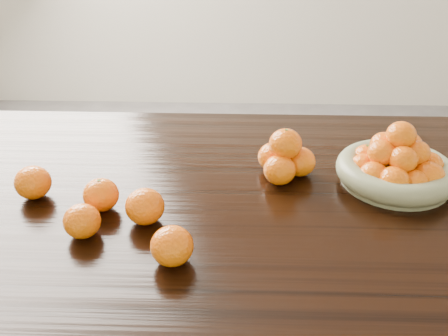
{
  "coord_description": "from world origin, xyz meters",
  "views": [
    {
      "loc": [
        0.0,
        -1.04,
        1.4
      ],
      "look_at": [
        -0.03,
        -0.02,
        0.83
      ],
      "focal_mm": 40.0,
      "sensor_mm": 36.0,
      "label": 1
    }
  ],
  "objects_px": {
    "fruit_bowl": "(397,166)",
    "loose_orange_0": "(101,195)",
    "orange_pyramid": "(284,158)",
    "dining_table": "(237,223)"
  },
  "relations": [
    {
      "from": "orange_pyramid",
      "to": "dining_table",
      "type": "bearing_deg",
      "value": -143.19
    },
    {
      "from": "fruit_bowl",
      "to": "orange_pyramid",
      "type": "xyz_separation_m",
      "value": [
        -0.28,
        0.03,
        0.01
      ]
    },
    {
      "from": "fruit_bowl",
      "to": "orange_pyramid",
      "type": "distance_m",
      "value": 0.28
    },
    {
      "from": "dining_table",
      "to": "fruit_bowl",
      "type": "xyz_separation_m",
      "value": [
        0.4,
        0.06,
        0.14
      ]
    },
    {
      "from": "loose_orange_0",
      "to": "dining_table",
      "type": "bearing_deg",
      "value": 14.73
    },
    {
      "from": "orange_pyramid",
      "to": "loose_orange_0",
      "type": "height_order",
      "value": "orange_pyramid"
    },
    {
      "from": "fruit_bowl",
      "to": "loose_orange_0",
      "type": "distance_m",
      "value": 0.73
    },
    {
      "from": "dining_table",
      "to": "fruit_bowl",
      "type": "height_order",
      "value": "fruit_bowl"
    },
    {
      "from": "dining_table",
      "to": "loose_orange_0",
      "type": "height_order",
      "value": "loose_orange_0"
    },
    {
      "from": "dining_table",
      "to": "fruit_bowl",
      "type": "bearing_deg",
      "value": 8.97
    }
  ]
}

